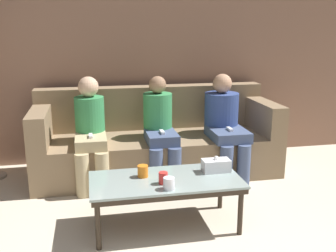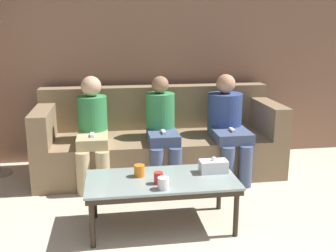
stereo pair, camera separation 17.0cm
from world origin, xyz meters
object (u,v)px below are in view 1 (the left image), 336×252
object	(u,v)px
couch	(156,142)
cup_near_right	(143,171)
tissue_box	(216,165)
coffee_table	(166,184)
cup_near_left	(163,178)
cup_far_center	(169,183)
seated_person_left_end	(90,129)
seated_person_mid_left	(160,127)
seated_person_mid_right	(224,122)

from	to	relation	value
couch	cup_near_right	distance (m)	1.21
cup_near_right	tissue_box	distance (m)	0.59
coffee_table	cup_near_right	world-z (taller)	cup_near_right
cup_near_left	cup_near_right	distance (m)	0.21
coffee_table	cup_far_center	xyz separation A→B (m)	(-0.01, -0.20, 0.08)
seated_person_left_end	seated_person_mid_left	distance (m)	0.69
cup_near_right	seated_person_mid_left	xyz separation A→B (m)	(0.30, 0.94, 0.10)
coffee_table	cup_near_left	world-z (taller)	cup_near_left
cup_far_center	seated_person_left_end	size ratio (longest dim) A/B	0.08
cup_far_center	seated_person_mid_left	distance (m)	1.22
couch	cup_far_center	bearing A→B (deg)	-96.04
cup_near_right	seated_person_mid_right	world-z (taller)	seated_person_mid_right
coffee_table	seated_person_left_end	world-z (taller)	seated_person_left_end
cup_near_right	cup_far_center	xyz separation A→B (m)	(0.15, -0.27, -0.00)
seated_person_mid_left	tissue_box	bearing A→B (deg)	-72.87
coffee_table	cup_near_right	size ratio (longest dim) A/B	12.43
cup_near_left	cup_near_right	xyz separation A→B (m)	(-0.13, 0.17, 0.00)
couch	coffee_table	xyz separation A→B (m)	(-0.14, -1.24, 0.04)
couch	seated_person_mid_right	xyz separation A→B (m)	(0.69, -0.22, 0.25)
coffee_table	cup_far_center	distance (m)	0.22
coffee_table	seated_person_left_end	xyz separation A→B (m)	(-0.55, 1.01, 0.20)
cup_near_right	cup_near_left	bearing A→B (deg)	-51.98
couch	cup_far_center	xyz separation A→B (m)	(-0.15, -1.44, 0.12)
cup_far_center	tissue_box	size ratio (longest dim) A/B	0.40
tissue_box	seated_person_mid_left	distance (m)	0.99
couch	seated_person_left_end	world-z (taller)	seated_person_left_end
couch	cup_near_right	world-z (taller)	couch
coffee_table	seated_person_mid_right	world-z (taller)	seated_person_mid_right
cup_near_right	tissue_box	world-z (taller)	tissue_box
cup_near_left	seated_person_mid_left	bearing A→B (deg)	81.05
cup_near_left	couch	bearing A→B (deg)	82.58
coffee_table	seated_person_left_end	size ratio (longest dim) A/B	1.09
cup_near_left	seated_person_mid_right	size ratio (longest dim) A/B	0.09
cup_near_right	cup_far_center	world-z (taller)	cup_near_right
cup_near_left	seated_person_left_end	size ratio (longest dim) A/B	0.08
seated_person_mid_right	coffee_table	bearing A→B (deg)	-129.00
cup_near_left	seated_person_mid_right	world-z (taller)	seated_person_mid_right
cup_near_left	seated_person_left_end	xyz separation A→B (m)	(-0.51, 1.10, 0.11)
seated_person_mid_left	cup_near_right	bearing A→B (deg)	-107.91
couch	tissue_box	world-z (taller)	couch
coffee_table	seated_person_mid_left	bearing A→B (deg)	82.22
couch	cup_far_center	size ratio (longest dim) A/B	28.31
coffee_table	cup_near_left	distance (m)	0.13
tissue_box	seated_person_left_end	bearing A→B (deg)	136.15
coffee_table	cup_near_left	bearing A→B (deg)	-111.14
couch	tissue_box	distance (m)	1.21
cup_far_center	cup_near_right	bearing A→B (deg)	118.80
tissue_box	seated_person_mid_right	distance (m)	1.03
tissue_box	seated_person_left_end	distance (m)	1.36
cup_near_left	seated_person_left_end	world-z (taller)	seated_person_left_end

